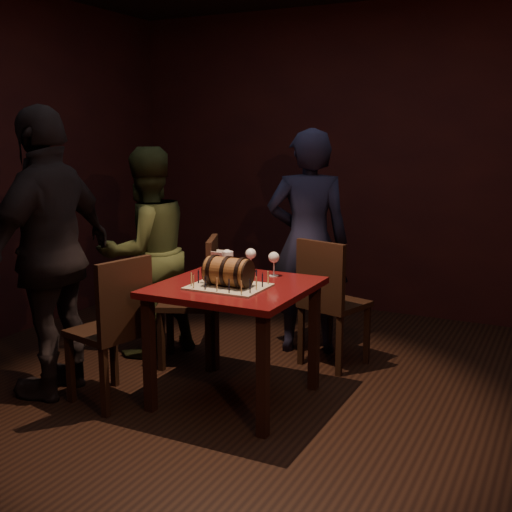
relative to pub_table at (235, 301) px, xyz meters
name	(u,v)px	position (x,y,z in m)	size (l,w,h in m)	color
room_shell	(256,180)	(0.20, -0.10, 0.76)	(5.04, 5.04, 2.80)	black
pub_table	(235,301)	(0.00, 0.00, 0.00)	(0.90, 0.90, 0.75)	#460B0E
cake_board	(228,287)	(0.01, -0.09, 0.12)	(0.45, 0.35, 0.01)	#A89F88
barrel_cake	(228,272)	(0.01, -0.09, 0.21)	(0.33, 0.19, 0.19)	brown
birthday_candles	(228,279)	(0.01, -0.09, 0.16)	(0.40, 0.30, 0.09)	#D7C680
wine_glass_left	(227,256)	(-0.19, 0.24, 0.23)	(0.07, 0.07, 0.16)	silver
wine_glass_mid	(251,255)	(-0.07, 0.35, 0.23)	(0.07, 0.07, 0.16)	silver
wine_glass_right	(274,258)	(0.12, 0.31, 0.23)	(0.07, 0.07, 0.16)	silver
pint_of_ale	(228,263)	(-0.18, 0.24, 0.18)	(0.07, 0.07, 0.15)	silver
menu_card	(220,261)	(-0.28, 0.31, 0.17)	(0.10, 0.05, 0.13)	white
chair_back	(328,296)	(0.32, 0.80, -0.12)	(0.50, 0.50, 0.93)	black
chair_left_rear	(199,294)	(-0.54, 0.46, -0.12)	(0.53, 0.53, 0.93)	black
chair_left_front	(116,323)	(-0.62, -0.39, -0.12)	(0.48, 0.48, 0.93)	black
person_back	(308,242)	(0.05, 1.07, 0.21)	(0.62, 0.41, 1.70)	black
person_left_rear	(146,252)	(-1.01, 0.48, 0.14)	(0.76, 0.59, 1.56)	#2F371B
person_left_front	(52,253)	(-1.09, -0.40, 0.28)	(1.08, 0.45, 1.84)	black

